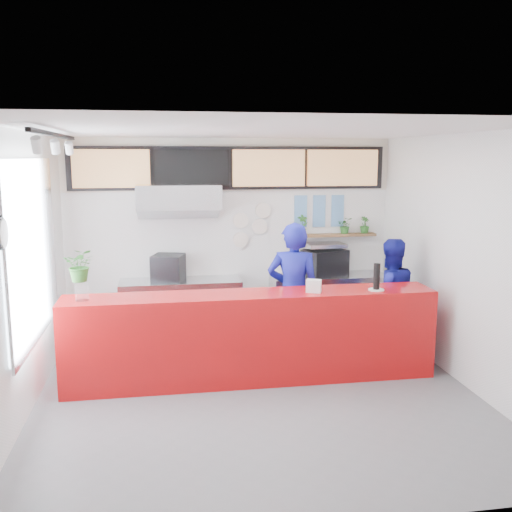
# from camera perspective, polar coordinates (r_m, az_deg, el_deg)

# --- Properties ---
(floor) EXTENTS (5.00, 5.00, 0.00)m
(floor) POSITION_cam_1_polar(r_m,az_deg,el_deg) (6.84, 0.13, -13.51)
(floor) COLOR slate
(floor) RESTS_ON ground
(ceiling) EXTENTS (5.00, 5.00, 0.00)m
(ceiling) POSITION_cam_1_polar(r_m,az_deg,el_deg) (6.29, 0.14, 12.46)
(ceiling) COLOR silver
(wall_back) EXTENTS (5.00, 0.00, 5.00)m
(wall_back) POSITION_cam_1_polar(r_m,az_deg,el_deg) (8.84, -2.53, 1.96)
(wall_back) COLOR white
(wall_back) RESTS_ON ground
(wall_left) EXTENTS (0.00, 5.00, 5.00)m
(wall_left) POSITION_cam_1_polar(r_m,az_deg,el_deg) (6.48, -22.24, -1.69)
(wall_left) COLOR white
(wall_left) RESTS_ON ground
(wall_right) EXTENTS (0.00, 5.00, 5.00)m
(wall_right) POSITION_cam_1_polar(r_m,az_deg,el_deg) (7.23, 20.06, -0.41)
(wall_right) COLOR white
(wall_right) RESTS_ON ground
(service_counter) EXTENTS (4.50, 0.60, 1.10)m
(service_counter) POSITION_cam_1_polar(r_m,az_deg,el_deg) (7.02, -0.41, -8.10)
(service_counter) COLOR #AE0C0E
(service_counter) RESTS_ON ground
(cream_band) EXTENTS (5.00, 0.02, 0.80)m
(cream_band) POSITION_cam_1_polar(r_m,az_deg,el_deg) (8.75, -2.58, 9.11)
(cream_band) COLOR beige
(cream_band) RESTS_ON wall_back
(prep_bench) EXTENTS (1.80, 0.60, 0.90)m
(prep_bench) POSITION_cam_1_polar(r_m,az_deg,el_deg) (8.70, -7.50, -5.31)
(prep_bench) COLOR #B2B5BA
(prep_bench) RESTS_ON ground
(panini_oven) EXTENTS (0.54, 0.54, 0.39)m
(panini_oven) POSITION_cam_1_polar(r_m,az_deg,el_deg) (8.55, -8.76, -1.17)
(panini_oven) COLOR black
(panini_oven) RESTS_ON prep_bench
(extraction_hood) EXTENTS (1.20, 0.70, 0.35)m
(extraction_hood) POSITION_cam_1_polar(r_m,az_deg,el_deg) (8.37, -7.75, 5.91)
(extraction_hood) COLOR #B2B5BA
(extraction_hood) RESTS_ON ceiling
(hood_lip) EXTENTS (1.20, 0.69, 0.31)m
(hood_lip) POSITION_cam_1_polar(r_m,az_deg,el_deg) (8.38, -7.72, 4.54)
(hood_lip) COLOR #B2B5BA
(hood_lip) RESTS_ON ceiling
(right_bench) EXTENTS (1.80, 0.60, 0.90)m
(right_bench) POSITION_cam_1_polar(r_m,az_deg,el_deg) (9.06, 7.25, -4.69)
(right_bench) COLOR #B2B5BA
(right_bench) RESTS_ON ground
(espresso_machine) EXTENTS (0.74, 0.64, 0.40)m
(espresso_machine) POSITION_cam_1_polar(r_m,az_deg,el_deg) (8.90, 6.87, -0.66)
(espresso_machine) COLOR black
(espresso_machine) RESTS_ON right_bench
(espresso_tray) EXTENTS (0.62, 0.45, 0.05)m
(espresso_tray) POSITION_cam_1_polar(r_m,az_deg,el_deg) (8.85, 6.91, 1.10)
(espresso_tray) COLOR #A9ABB0
(espresso_tray) RESTS_ON espresso_machine
(herb_shelf) EXTENTS (1.40, 0.18, 0.04)m
(herb_shelf) POSITION_cam_1_polar(r_m,az_deg,el_deg) (9.07, 7.64, 2.09)
(herb_shelf) COLOR brown
(herb_shelf) RESTS_ON wall_back
(menu_board_far_left) EXTENTS (1.10, 0.10, 0.55)m
(menu_board_far_left) POSITION_cam_1_polar(r_m,az_deg,el_deg) (8.61, -14.26, 8.47)
(menu_board_far_left) COLOR tan
(menu_board_far_left) RESTS_ON wall_back
(menu_board_mid_left) EXTENTS (1.10, 0.10, 0.55)m
(menu_board_mid_left) POSITION_cam_1_polar(r_m,az_deg,el_deg) (8.59, -6.44, 8.71)
(menu_board_mid_left) COLOR black
(menu_board_mid_left) RESTS_ON wall_back
(menu_board_mid_right) EXTENTS (1.10, 0.10, 0.55)m
(menu_board_mid_right) POSITION_cam_1_polar(r_m,az_deg,el_deg) (8.72, 1.28, 8.79)
(menu_board_mid_right) COLOR tan
(menu_board_mid_right) RESTS_ON wall_back
(menu_board_far_right) EXTENTS (1.10, 0.10, 0.55)m
(menu_board_far_right) POSITION_cam_1_polar(r_m,az_deg,el_deg) (9.01, 8.63, 8.71)
(menu_board_far_right) COLOR tan
(menu_board_far_right) RESTS_ON wall_back
(soffit) EXTENTS (4.80, 0.04, 0.65)m
(soffit) POSITION_cam_1_polar(r_m,az_deg,el_deg) (8.72, -2.55, 8.78)
(soffit) COLOR black
(soffit) RESTS_ON wall_back
(window_pane) EXTENTS (0.04, 2.20, 1.90)m
(window_pane) POSITION_cam_1_polar(r_m,az_deg,el_deg) (6.73, -21.54, 0.49)
(window_pane) COLOR silver
(window_pane) RESTS_ON wall_left
(window_frame) EXTENTS (0.03, 2.30, 2.00)m
(window_frame) POSITION_cam_1_polar(r_m,az_deg,el_deg) (6.73, -21.38, 0.50)
(window_frame) COLOR #B2B5BA
(window_frame) RESTS_ON wall_left
(wall_clock_rim) EXTENTS (0.05, 0.30, 0.30)m
(wall_clock_rim) POSITION_cam_1_polar(r_m,az_deg,el_deg) (5.53, -24.24, 2.06)
(wall_clock_rim) COLOR black
(wall_clock_rim) RESTS_ON wall_left
(wall_clock_face) EXTENTS (0.02, 0.26, 0.26)m
(wall_clock_face) POSITION_cam_1_polar(r_m,az_deg,el_deg) (5.52, -23.94, 2.08)
(wall_clock_face) COLOR white
(wall_clock_face) RESTS_ON wall_left
(track_rail) EXTENTS (0.05, 2.40, 0.04)m
(track_rail) POSITION_cam_1_polar(r_m,az_deg,el_deg) (6.29, -19.49, 11.36)
(track_rail) COLOR black
(track_rail) RESTS_ON ceiling
(dec_plate_a) EXTENTS (0.24, 0.03, 0.24)m
(dec_plate_a) POSITION_cam_1_polar(r_m,az_deg,el_deg) (8.80, -1.55, 3.57)
(dec_plate_a) COLOR silver
(dec_plate_a) RESTS_ON wall_back
(dec_plate_b) EXTENTS (0.24, 0.03, 0.24)m
(dec_plate_b) POSITION_cam_1_polar(r_m,az_deg,el_deg) (8.86, 0.38, 2.96)
(dec_plate_b) COLOR silver
(dec_plate_b) RESTS_ON wall_back
(dec_plate_c) EXTENTS (0.24, 0.03, 0.24)m
(dec_plate_c) POSITION_cam_1_polar(r_m,az_deg,el_deg) (8.84, -1.54, 1.64)
(dec_plate_c) COLOR silver
(dec_plate_c) RESTS_ON wall_back
(dec_plate_d) EXTENTS (0.24, 0.03, 0.24)m
(dec_plate_d) POSITION_cam_1_polar(r_m,az_deg,el_deg) (8.84, 0.70, 4.58)
(dec_plate_d) COLOR silver
(dec_plate_d) RESTS_ON wall_back
(photo_frame_a) EXTENTS (0.20, 0.02, 0.25)m
(photo_frame_a) POSITION_cam_1_polar(r_m,az_deg,el_deg) (8.96, 4.49, 5.27)
(photo_frame_a) COLOR #598CBF
(photo_frame_a) RESTS_ON wall_back
(photo_frame_b) EXTENTS (0.20, 0.02, 0.25)m
(photo_frame_b) POSITION_cam_1_polar(r_m,az_deg,el_deg) (9.04, 6.35, 5.27)
(photo_frame_b) COLOR #598CBF
(photo_frame_b) RESTS_ON wall_back
(photo_frame_c) EXTENTS (0.20, 0.02, 0.25)m
(photo_frame_c) POSITION_cam_1_polar(r_m,az_deg,el_deg) (9.12, 8.17, 5.28)
(photo_frame_c) COLOR #598CBF
(photo_frame_c) RESTS_ON wall_back
(photo_frame_d) EXTENTS (0.20, 0.02, 0.25)m
(photo_frame_d) POSITION_cam_1_polar(r_m,az_deg,el_deg) (8.99, 4.47, 3.68)
(photo_frame_d) COLOR #598CBF
(photo_frame_d) RESTS_ON wall_back
(photo_frame_e) EXTENTS (0.20, 0.02, 0.25)m
(photo_frame_e) POSITION_cam_1_polar(r_m,az_deg,el_deg) (9.06, 6.32, 3.70)
(photo_frame_e) COLOR #598CBF
(photo_frame_e) RESTS_ON wall_back
(photo_frame_f) EXTENTS (0.20, 0.02, 0.25)m
(photo_frame_f) POSITION_cam_1_polar(r_m,az_deg,el_deg) (9.15, 8.13, 3.72)
(photo_frame_f) COLOR #598CBF
(photo_frame_f) RESTS_ON wall_back
(staff_center) EXTENTS (0.80, 0.65, 1.89)m
(staff_center) POSITION_cam_1_polar(r_m,az_deg,el_deg) (7.49, 3.76, -3.82)
(staff_center) COLOR navy
(staff_center) RESTS_ON ground
(staff_right) EXTENTS (0.82, 0.65, 1.63)m
(staff_right) POSITION_cam_1_polar(r_m,az_deg,el_deg) (8.06, 13.17, -4.04)
(staff_right) COLOR navy
(staff_right) RESTS_ON ground
(herb_a) EXTENTS (0.17, 0.13, 0.31)m
(herb_a) POSITION_cam_1_polar(r_m,az_deg,el_deg) (8.92, 4.68, 3.15)
(herb_a) COLOR #286021
(herb_a) RESTS_ON herb_shelf
(herb_c) EXTENTS (0.27, 0.25, 0.26)m
(herb_c) POSITION_cam_1_polar(r_m,az_deg,el_deg) (9.11, 8.92, 3.03)
(herb_c) COLOR #286021
(herb_c) RESTS_ON herb_shelf
(herb_d) EXTENTS (0.19, 0.18, 0.27)m
(herb_d) POSITION_cam_1_polar(r_m,az_deg,el_deg) (9.22, 10.81, 3.08)
(herb_d) COLOR #286021
(herb_d) RESTS_ON herb_shelf
(glass_vase) EXTENTS (0.17, 0.17, 0.19)m
(glass_vase) POSITION_cam_1_polar(r_m,az_deg,el_deg) (6.81, -17.02, -3.48)
(glass_vase) COLOR silver
(glass_vase) RESTS_ON service_counter
(basil_vase) EXTENTS (0.36, 0.32, 0.38)m
(basil_vase) POSITION_cam_1_polar(r_m,az_deg,el_deg) (6.74, -17.15, -0.87)
(basil_vase) COLOR #286021
(basil_vase) RESTS_ON glass_vase
(napkin_holder) EXTENTS (0.21, 0.17, 0.16)m
(napkin_holder) POSITION_cam_1_polar(r_m,az_deg,el_deg) (6.93, 5.79, -3.01)
(napkin_holder) COLOR silver
(napkin_holder) RESTS_ON service_counter
(white_plate) EXTENTS (0.22, 0.22, 0.01)m
(white_plate) POSITION_cam_1_polar(r_m,az_deg,el_deg) (7.17, 11.93, -3.32)
(white_plate) COLOR silver
(white_plate) RESTS_ON service_counter
(pepper_mill) EXTENTS (0.10, 0.10, 0.32)m
(pepper_mill) POSITION_cam_1_polar(r_m,az_deg,el_deg) (7.13, 11.98, -2.01)
(pepper_mill) COLOR black
(pepper_mill) RESTS_ON white_plate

